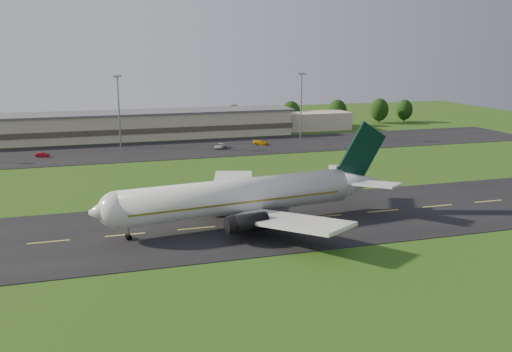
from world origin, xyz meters
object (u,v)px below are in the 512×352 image
object	(u,v)px
service_vehicle_b	(42,155)
service_vehicle_d	(261,142)
airliner	(242,196)
terminal	(121,126)
light_mast_centre	(119,103)
light_mast_east	(301,98)
service_vehicle_c	(220,146)

from	to	relation	value
service_vehicle_b	service_vehicle_d	xyz separation A→B (m)	(60.07, 1.62, 0.09)
airliner	terminal	size ratio (longest dim) A/B	0.35
service_vehicle_b	airliner	bearing A→B (deg)	-135.21
light_mast_centre	airliner	bearing A→B (deg)	-80.36
light_mast_centre	light_mast_east	distance (m)	55.00
light_mast_east	service_vehicle_b	size ratio (longest dim) A/B	5.77
terminal	airliner	bearing A→B (deg)	-82.79
light_mast_east	light_mast_centre	bearing A→B (deg)	180.00
airliner	service_vehicle_c	xyz separation A→B (m)	(13.17, 69.69, -3.88)
service_vehicle_d	service_vehicle_c	bearing A→B (deg)	139.04
terminal	light_mast_centre	xyz separation A→B (m)	(-1.40, -16.18, 8.75)
service_vehicle_d	airliner	bearing A→B (deg)	-162.21
terminal	light_mast_east	distance (m)	56.67
terminal	light_mast_centre	distance (m)	18.45
terminal	service_vehicle_c	xyz separation A→B (m)	(25.34, -26.39, -3.21)
light_mast_centre	service_vehicle_b	distance (m)	25.56
terminal	service_vehicle_c	world-z (taller)	terminal
airliner	service_vehicle_b	xyz separation A→B (m)	(-34.13, 70.67, -3.98)
service_vehicle_c	service_vehicle_d	bearing A→B (deg)	46.36
terminal	light_mast_centre	bearing A→B (deg)	-94.95
service_vehicle_b	service_vehicle_c	bearing A→B (deg)	-72.18
airliner	light_mast_east	bearing A→B (deg)	55.49
light_mast_centre	service_vehicle_d	xyz separation A→B (m)	(39.50, -7.60, -11.97)
terminal	service_vehicle_d	xyz separation A→B (m)	(38.10, -23.79, -3.22)
service_vehicle_b	service_vehicle_c	xyz separation A→B (m)	(47.31, -0.98, 0.10)
terminal	light_mast_east	size ratio (longest dim) A/B	7.13
service_vehicle_d	light_mast_centre	bearing A→B (deg)	116.63
service_vehicle_c	service_vehicle_d	world-z (taller)	service_vehicle_c
terminal	service_vehicle_b	distance (m)	33.75
light_mast_centre	service_vehicle_b	world-z (taller)	light_mast_centre
terminal	service_vehicle_b	world-z (taller)	terminal
service_vehicle_d	light_mast_east	bearing A→B (deg)	-26.34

